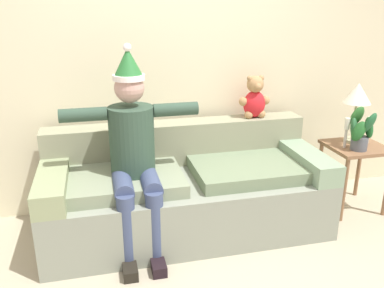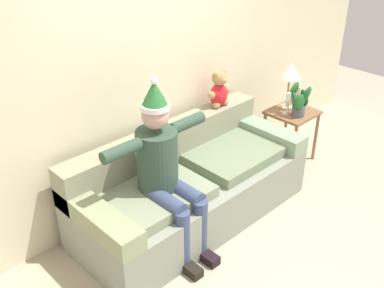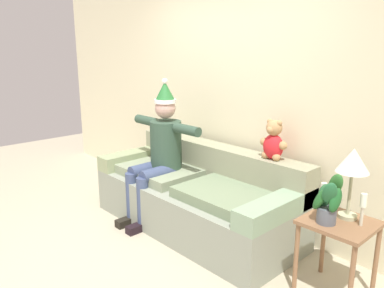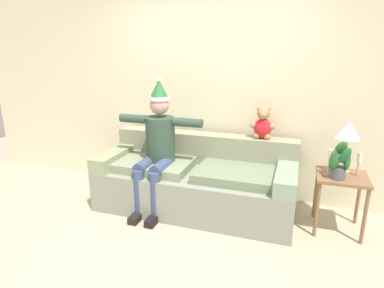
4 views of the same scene
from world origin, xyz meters
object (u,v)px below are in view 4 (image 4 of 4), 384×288
Objects in this scene: side_table at (341,185)px; potted_plant at (340,162)px; person_seated at (157,144)px; candle_tall at (330,158)px; teddy_bear at (263,124)px; table_lamp at (348,133)px; couch at (196,180)px; candle_short at (359,161)px.

potted_plant reaches higher than side_table.
person_seated is at bearing -179.16° from potted_plant.
candle_tall is at bearing 3.41° from person_seated.
teddy_bear is 0.90m from table_lamp.
couch is 4.19× the size of table_lamp.
table_lamp reaches higher than couch.
person_seated reaches higher than teddy_bear.
person_seated is 2.85× the size of table_lamp.
teddy_bear is 0.99× the size of potted_plant.
potted_plant reaches higher than candle_tall.
candle_short is at bearing -23.29° from table_lamp.
teddy_bear reaches higher than potted_plant.
table_lamp is 2.04× the size of candle_tall.
potted_plant is (1.93, 0.03, -0.01)m from person_seated.
table_lamp is at bearing -15.61° from teddy_bear.
table_lamp is 0.33m from potted_plant.
teddy_bear is at bearing 158.52° from side_table.
person_seated is at bearing -176.59° from candle_tall.
candle_tall is (-0.08, 0.08, -0.00)m from potted_plant.
table_lamp reaches higher than side_table.
teddy_bear reaches higher than table_lamp.
teddy_bear is at bearing 163.36° from candle_short.
candle_short is at bearing 0.25° from couch.
side_table is at bearing -163.80° from candle_short.
person_seated is 1.85m from candle_tall.
teddy_bear is 0.94m from potted_plant.
table_lamp is at bearing 83.81° from side_table.
couch is 5.90× the size of potted_plant.
table_lamp is at bearing 37.81° from candle_tall.
person_seated is 2.13m from candle_short.
person_seated is 2.01m from side_table.
table_lamp is (2.00, 0.23, 0.25)m from person_seated.
person_seated is 6.32× the size of candle_short.
candle_tall is 0.28m from candle_short.
couch is 1.76m from candle_short.
table_lamp is 0.31m from candle_tall.
candle_tall is (0.72, -0.36, -0.22)m from teddy_bear.
teddy_bear is 1.05m from side_table.
person_seated reaches higher than potted_plant.
side_table is at bearing 61.99° from potted_plant.
teddy_bear is 0.62× the size of side_table.
teddy_bear is at bearing 151.31° from potted_plant.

